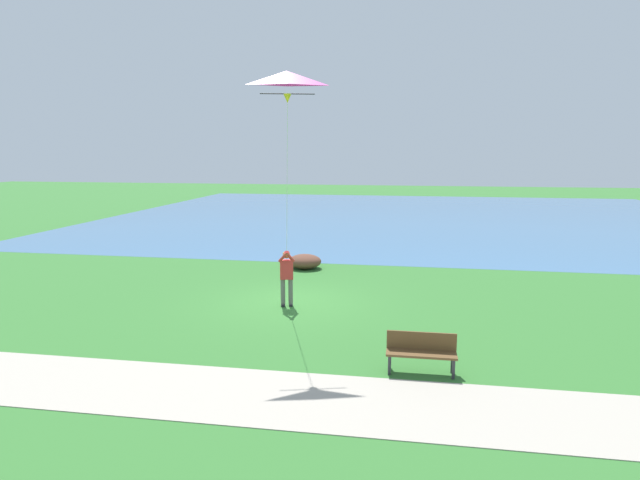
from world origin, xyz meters
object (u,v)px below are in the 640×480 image
(person_kite_flyer, at_px, (287,273))
(park_bench_near_walkway, at_px, (421,350))
(flying_kite, at_px, (287,90))
(lakeside_shrub, at_px, (305,261))

(person_kite_flyer, bearing_deg, park_bench_near_walkway, 42.66)
(person_kite_flyer, relative_size, park_bench_near_walkway, 1.22)
(flying_kite, distance_m, lakeside_shrub, 9.65)
(flying_kite, relative_size, park_bench_near_walkway, 3.21)
(flying_kite, bearing_deg, person_kite_flyer, -164.97)
(lakeside_shrub, bearing_deg, park_bench_near_walkway, 25.03)
(park_bench_near_walkway, height_order, lakeside_shrub, park_bench_near_walkway)
(person_kite_flyer, height_order, park_bench_near_walkway, person_kite_flyer)
(flying_kite, xyz_separation_m, lakeside_shrub, (-7.50, -1.09, -5.97))
(flying_kite, relative_size, lakeside_shrub, 3.56)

